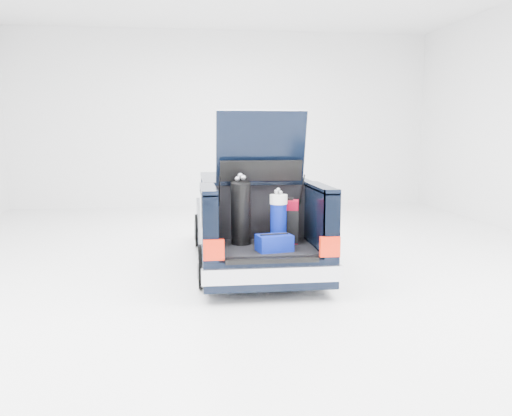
{
  "coord_description": "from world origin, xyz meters",
  "views": [
    {
      "loc": [
        -1.05,
        -8.74,
        2.18
      ],
      "look_at": [
        0.0,
        -0.5,
        1.0
      ],
      "focal_mm": 38.0,
      "sensor_mm": 36.0,
      "label": 1
    }
  ],
  "objects": [
    {
      "name": "red_suitcase",
      "position": [
        0.31,
        -1.26,
        0.9
      ],
      "size": [
        0.43,
        0.33,
        0.64
      ],
      "rotation": [
        0.0,
        0.0,
        -0.21
      ],
      "color": "maroon",
      "rests_on": "car"
    },
    {
      "name": "ground",
      "position": [
        0.0,
        0.0,
        0.0
      ],
      "size": [
        14.0,
        14.0,
        0.0
      ],
      "primitive_type": "plane",
      "color": "white",
      "rests_on": "ground"
    },
    {
      "name": "car",
      "position": [
        -0.0,
        0.11,
        0.67
      ],
      "size": [
        1.87,
        4.65,
        2.47
      ],
      "color": "black",
      "rests_on": "ground"
    },
    {
      "name": "blue_duffel",
      "position": [
        0.08,
        -1.78,
        0.71
      ],
      "size": [
        0.5,
        0.38,
        0.24
      ],
      "rotation": [
        0.0,
        0.0,
        0.2
      ],
      "color": "navy",
      "rests_on": "car"
    },
    {
      "name": "blue_golf_bag",
      "position": [
        0.19,
        -1.46,
        0.97
      ],
      "size": [
        0.32,
        0.32,
        0.81
      ],
      "rotation": [
        0.0,
        0.0,
        0.39
      ],
      "color": "black",
      "rests_on": "car"
    },
    {
      "name": "black_golf_bag",
      "position": [
        -0.32,
        -1.33,
        1.05
      ],
      "size": [
        0.32,
        0.41,
        1.0
      ],
      "rotation": [
        0.0,
        0.0,
        -0.14
      ],
      "color": "black",
      "rests_on": "car"
    }
  ]
}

